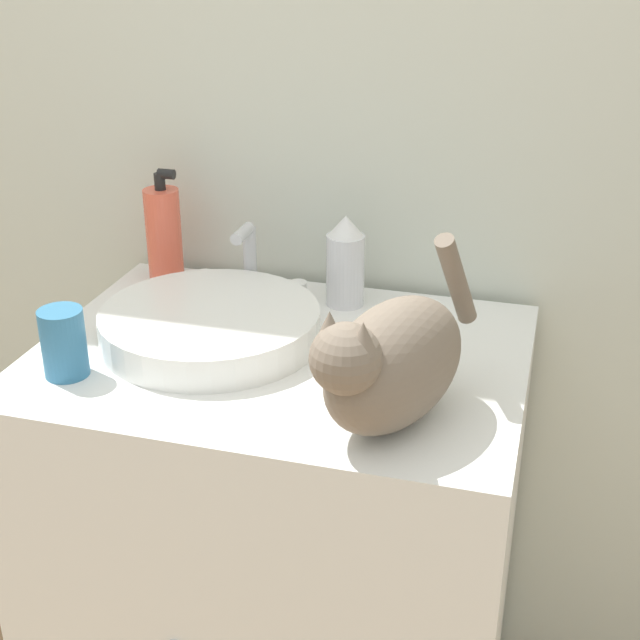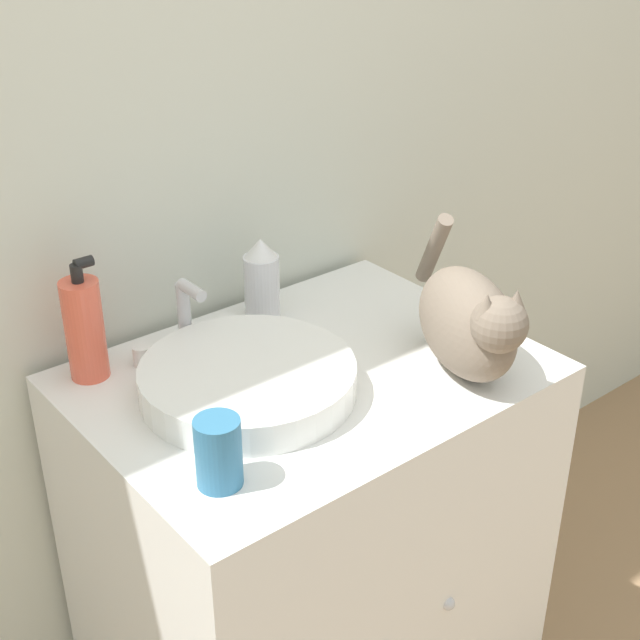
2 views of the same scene
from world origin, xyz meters
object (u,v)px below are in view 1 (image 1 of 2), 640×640
(cat, at_px, (390,362))
(soap_bottle, at_px, (164,234))
(cup, at_px, (64,343))
(spray_bottle, at_px, (345,262))

(cat, relative_size, soap_bottle, 1.65)
(cat, xyz_separation_m, cup, (-0.49, 0.01, -0.04))
(cat, distance_m, soap_bottle, 0.64)
(soap_bottle, distance_m, cup, 0.38)
(cat, height_order, cup, cat)
(soap_bottle, bearing_deg, cup, -88.30)
(cup, bearing_deg, spray_bottle, 47.38)
(soap_bottle, height_order, cup, soap_bottle)
(cat, height_order, soap_bottle, cat)
(soap_bottle, xyz_separation_m, spray_bottle, (0.35, -0.01, -0.01))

